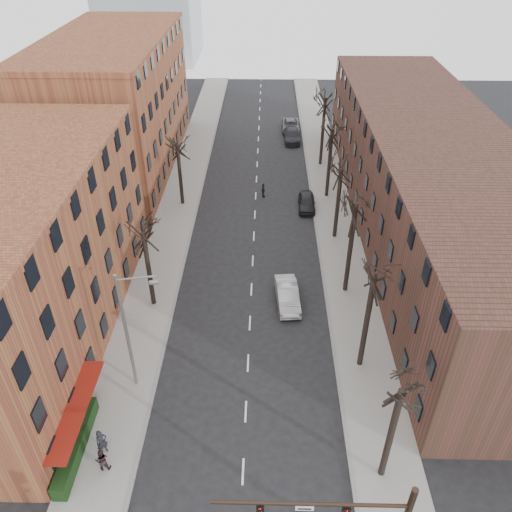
# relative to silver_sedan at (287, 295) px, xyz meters

# --- Properties ---
(sidewalk_left) EXTENTS (4.00, 90.00, 0.15)m
(sidewalk_left) POSITION_rel_silver_sedan_xyz_m (-10.87, 16.59, -0.69)
(sidewalk_left) COLOR gray
(sidewalk_left) RESTS_ON ground
(sidewalk_right) EXTENTS (4.00, 90.00, 0.15)m
(sidewalk_right) POSITION_rel_silver_sedan_xyz_m (5.13, 16.59, -0.69)
(sidewalk_right) COLOR gray
(sidewalk_right) RESTS_ON ground
(building_left_near) EXTENTS (12.00, 26.00, 12.00)m
(building_left_near) POSITION_rel_silver_sedan_xyz_m (-18.87, -3.41, 5.23)
(building_left_near) COLOR brown
(building_left_near) RESTS_ON ground
(building_left_far) EXTENTS (12.00, 28.00, 14.00)m
(building_left_far) POSITION_rel_silver_sedan_xyz_m (-18.87, 25.59, 6.23)
(building_left_far) COLOR brown
(building_left_far) RESTS_ON ground
(building_right) EXTENTS (12.00, 50.00, 10.00)m
(building_right) POSITION_rel_silver_sedan_xyz_m (13.13, 11.59, 4.23)
(building_right) COLOR #492822
(building_right) RESTS_ON ground
(awning_left) EXTENTS (1.20, 7.00, 0.15)m
(awning_left) POSITION_rel_silver_sedan_xyz_m (-12.27, -12.41, -0.77)
(awning_left) COLOR maroon
(awning_left) RESTS_ON ground
(hedge) EXTENTS (0.80, 6.00, 1.00)m
(hedge) POSITION_rel_silver_sedan_xyz_m (-12.37, -13.41, -0.12)
(hedge) COLOR black
(hedge) RESTS_ON sidewalk_left
(tree_right_a) EXTENTS (5.20, 5.20, 10.00)m
(tree_right_a) POSITION_rel_silver_sedan_xyz_m (4.73, -14.41, -0.77)
(tree_right_a) COLOR black
(tree_right_a) RESTS_ON ground
(tree_right_b) EXTENTS (5.20, 5.20, 10.80)m
(tree_right_b) POSITION_rel_silver_sedan_xyz_m (4.73, -6.41, -0.77)
(tree_right_b) COLOR black
(tree_right_b) RESTS_ON ground
(tree_right_c) EXTENTS (5.20, 5.20, 11.60)m
(tree_right_c) POSITION_rel_silver_sedan_xyz_m (4.73, 1.59, -0.77)
(tree_right_c) COLOR black
(tree_right_c) RESTS_ON ground
(tree_right_d) EXTENTS (5.20, 5.20, 10.00)m
(tree_right_d) POSITION_rel_silver_sedan_xyz_m (4.73, 9.59, -0.77)
(tree_right_d) COLOR black
(tree_right_d) RESTS_ON ground
(tree_right_e) EXTENTS (5.20, 5.20, 10.80)m
(tree_right_e) POSITION_rel_silver_sedan_xyz_m (4.73, 17.59, -0.77)
(tree_right_e) COLOR black
(tree_right_e) RESTS_ON ground
(tree_right_f) EXTENTS (5.20, 5.20, 11.60)m
(tree_right_f) POSITION_rel_silver_sedan_xyz_m (4.73, 25.59, -0.77)
(tree_right_f) COLOR black
(tree_right_f) RESTS_ON ground
(tree_left_a) EXTENTS (5.20, 5.20, 9.50)m
(tree_left_a) POSITION_rel_silver_sedan_xyz_m (-10.47, -0.41, -0.77)
(tree_left_a) COLOR black
(tree_left_a) RESTS_ON ground
(tree_left_b) EXTENTS (5.20, 5.20, 9.50)m
(tree_left_b) POSITION_rel_silver_sedan_xyz_m (-10.47, 15.59, -0.77)
(tree_left_b) COLOR black
(tree_left_b) RESTS_ON ground
(streetlight) EXTENTS (2.45, 0.22, 9.03)m
(streetlight) POSITION_rel_silver_sedan_xyz_m (-9.89, -8.41, 4.25)
(streetlight) COLOR slate
(streetlight) RESTS_ON ground
(silver_sedan) EXTENTS (2.05, 4.79, 1.54)m
(silver_sedan) POSITION_rel_silver_sedan_xyz_m (0.00, 0.00, 0.00)
(silver_sedan) COLOR #A2A5A8
(silver_sedan) RESTS_ON ground
(parked_car_near) EXTENTS (1.77, 4.24, 1.43)m
(parked_car_near) POSITION_rel_silver_sedan_xyz_m (2.43, 15.03, -0.05)
(parked_car_near) COLOR black
(parked_car_near) RESTS_ON ground
(parked_car_mid) EXTENTS (2.18, 5.15, 1.48)m
(parked_car_mid) POSITION_rel_silver_sedan_xyz_m (1.56, 32.98, -0.03)
(parked_car_mid) COLOR black
(parked_car_mid) RESTS_ON ground
(parked_car_far) EXTENTS (2.34, 5.04, 1.40)m
(parked_car_far) POSITION_rel_silver_sedan_xyz_m (1.55, 36.74, -0.07)
(parked_car_far) COLOR #5B5E63
(parked_car_far) RESTS_ON ground
(pedestrian_a) EXTENTS (0.77, 0.76, 1.80)m
(pedestrian_a) POSITION_rel_silver_sedan_xyz_m (-10.82, -13.45, 0.28)
(pedestrian_a) COLOR black
(pedestrian_a) RESTS_ON sidewalk_left
(pedestrian_b) EXTENTS (0.86, 0.72, 1.59)m
(pedestrian_b) POSITION_rel_silver_sedan_xyz_m (-10.56, -14.45, 0.18)
(pedestrian_b) COLOR black
(pedestrian_b) RESTS_ON sidewalk_left
(pedestrian_crossing) EXTENTS (0.59, 0.98, 1.57)m
(pedestrian_crossing) POSITION_rel_silver_sedan_xyz_m (-2.05, 17.37, 0.01)
(pedestrian_crossing) COLOR black
(pedestrian_crossing) RESTS_ON ground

